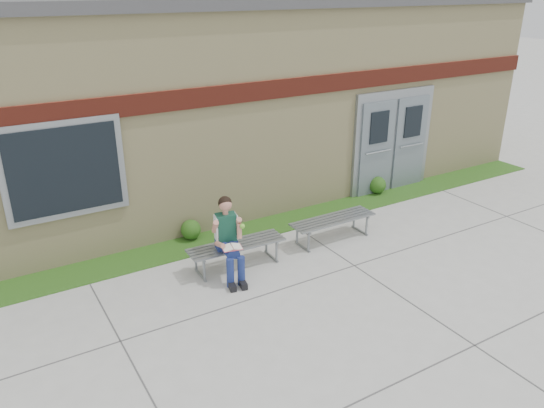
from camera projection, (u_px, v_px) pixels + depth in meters
ground at (324, 296)px, 8.12m from camera, size 80.00×80.00×0.00m
grass_strip at (244, 232)px, 10.17m from camera, size 16.00×0.80×0.02m
school_building at (172, 94)px, 12.05m from camera, size 16.20×6.22×4.20m
bench_left at (237, 249)px, 8.84m from camera, size 1.67×0.52×0.43m
bench_right at (333, 223)px, 9.79m from camera, size 1.66×0.46×0.43m
girl at (229, 238)px, 8.43m from camera, size 0.50×0.86×1.34m
shrub_mid at (191, 230)px, 9.83m from camera, size 0.37×0.37×0.37m
shrub_east at (377, 185)px, 11.98m from camera, size 0.39×0.39×0.39m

